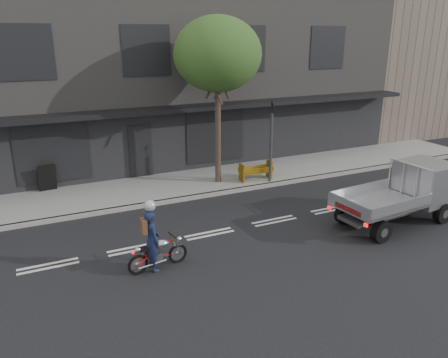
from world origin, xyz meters
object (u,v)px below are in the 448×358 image
traffic_light_pole (271,146)px  sandwich_board (47,178)px  street_tree (218,55)px  flatbed_ute (417,186)px  motorcycle (158,253)px  rider (152,240)px  construction_barrier (258,172)px

traffic_light_pole → sandwich_board: 8.98m
street_tree → flatbed_ute: (4.72, -5.95, -4.13)m
traffic_light_pole → flatbed_ute: size_ratio=0.79×
motorcycle → rider: 0.42m
construction_barrier → motorcycle: bearing=-139.9°
rider → construction_barrier: size_ratio=1.20×
traffic_light_pole → construction_barrier: 1.21m
street_tree → construction_barrier: size_ratio=4.73×
street_tree → sandwich_board: bearing=164.7°
traffic_light_pole → motorcycle: 7.94m
flatbed_ute → traffic_light_pole: bearing=113.7°
motorcycle → construction_barrier: 7.64m
construction_barrier → sandwich_board: size_ratio=1.33×
motorcycle → sandwich_board: size_ratio=1.61×
motorcycle → traffic_light_pole: bearing=29.6°
traffic_light_pole → rider: size_ratio=2.05×
flatbed_ute → construction_barrier: 6.22m
street_tree → traffic_light_pole: (2.00, -0.85, -3.63)m
street_tree → flatbed_ute: street_tree is taller
traffic_light_pole → rider: traffic_light_pole is taller
street_tree → sandwich_board: street_tree is taller
rider → construction_barrier: 7.76m
flatbed_ute → construction_barrier: size_ratio=3.11×
flatbed_ute → construction_barrier: bearing=116.4°
flatbed_ute → construction_barrier: flatbed_ute is taller
sandwich_board → rider: bearing=-80.2°
sandwich_board → traffic_light_pole: bearing=-23.3°
motorcycle → construction_barrier: bearing=32.8°
rider → sandwich_board: rider is taller
traffic_light_pole → flatbed_ute: bearing=-62.0°
street_tree → motorcycle: (-4.28, -5.56, -4.82)m
motorcycle → flatbed_ute: 9.03m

